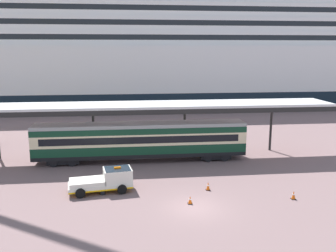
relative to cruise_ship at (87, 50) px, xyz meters
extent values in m
plane|color=#755B5B|center=(13.05, -56.16, -11.68)|extent=(400.00, 400.00, 0.00)
cube|color=black|center=(0.03, 0.01, -9.82)|extent=(159.74, 28.80, 3.73)
cube|color=silver|center=(0.03, 0.01, -3.60)|extent=(159.74, 28.80, 8.70)
cube|color=silver|center=(0.03, 0.01, 2.07)|extent=(146.96, 26.50, 2.63)
cube|color=black|center=(0.03, -13.19, 2.20)|extent=(140.57, 0.12, 0.95)
cube|color=silver|center=(0.03, 0.01, 4.69)|extent=(141.08, 25.44, 2.63)
cube|color=black|center=(0.03, -12.66, 4.82)|extent=(134.95, 0.12, 0.95)
cube|color=silver|center=(0.03, 0.01, 7.32)|extent=(135.20, 24.38, 2.63)
cube|color=black|center=(0.03, -12.13, 7.45)|extent=(129.32, 0.12, 0.95)
cube|color=silver|center=(0.03, 0.01, 9.95)|extent=(129.32, 23.32, 2.63)
cube|color=silver|center=(9.50, -43.27, -5.74)|extent=(40.75, 5.07, 0.25)
cube|color=black|center=(9.50, -45.70, -6.12)|extent=(40.75, 0.20, 0.50)
cylinder|color=black|center=(4.41, -41.13, -8.77)|extent=(0.28, 0.28, 5.82)
cylinder|color=black|center=(14.60, -41.13, -8.77)|extent=(0.28, 0.28, 5.82)
cylinder|color=black|center=(24.79, -41.13, -8.77)|extent=(0.28, 0.28, 5.82)
cube|color=black|center=(9.50, -43.77, -10.83)|extent=(22.05, 2.80, 0.40)
cube|color=#0F3823|center=(9.50, -43.77, -10.18)|extent=(22.05, 2.80, 0.90)
cube|color=beige|center=(9.50, -43.77, -9.13)|extent=(22.05, 2.80, 1.20)
cube|color=black|center=(9.50, -45.14, -9.08)|extent=(20.29, 0.08, 0.72)
cube|color=#0F3823|center=(9.50, -43.77, -8.23)|extent=(22.05, 2.80, 0.60)
cube|color=#9C9C9C|center=(9.50, -43.77, -7.75)|extent=(22.05, 2.69, 0.36)
cube|color=black|center=(1.56, -43.77, -11.23)|extent=(3.20, 2.35, 0.50)
cylinder|color=black|center=(0.66, -44.94, -11.26)|extent=(0.84, 0.12, 0.84)
cylinder|color=black|center=(2.46, -44.94, -11.26)|extent=(0.84, 0.12, 0.84)
cube|color=black|center=(17.44, -43.77, -11.23)|extent=(3.20, 2.35, 0.50)
cylinder|color=black|center=(16.54, -44.94, -11.26)|extent=(0.84, 0.12, 0.84)
cylinder|color=black|center=(18.34, -44.94, -11.26)|extent=(0.84, 0.12, 0.84)
cube|color=silver|center=(5.79, -52.08, -11.10)|extent=(5.44, 2.75, 0.36)
cube|color=#F2B20C|center=(5.79, -52.08, -11.23)|extent=(5.44, 2.77, 0.12)
cube|color=silver|center=(7.23, -51.87, -10.37)|extent=(2.55, 2.24, 1.10)
cube|color=#19232D|center=(7.23, -51.87, -10.02)|extent=(2.33, 2.13, 0.44)
cube|color=orange|center=(7.23, -51.87, -9.74)|extent=(0.58, 0.28, 0.16)
cube|color=silver|center=(4.77, -52.24, -10.74)|extent=(3.17, 2.33, 0.36)
cylinder|color=black|center=(7.29, -50.85, -11.28)|extent=(0.83, 0.37, 0.80)
cylinder|color=black|center=(7.59, -52.82, -11.28)|extent=(0.83, 0.37, 0.80)
cylinder|color=black|center=(4.00, -51.34, -11.28)|extent=(0.83, 0.37, 0.80)
cylinder|color=black|center=(4.30, -53.32, -11.28)|extent=(0.83, 0.37, 0.80)
cube|color=black|center=(12.79, -55.41, -11.66)|extent=(0.36, 0.36, 0.04)
cone|color=#EA590F|center=(12.79, -55.41, -11.34)|extent=(0.30, 0.30, 0.60)
cylinder|color=white|center=(12.79, -55.41, -11.31)|extent=(0.17, 0.17, 0.08)
cube|color=black|center=(14.78, -52.79, -11.66)|extent=(0.36, 0.36, 0.04)
cone|color=#EA590F|center=(14.78, -52.79, -11.29)|extent=(0.30, 0.30, 0.69)
cylinder|color=white|center=(14.78, -52.79, -11.26)|extent=(0.17, 0.17, 0.10)
cube|color=black|center=(21.08, -55.45, -11.66)|extent=(0.36, 0.36, 0.04)
cone|color=#EA590F|center=(21.08, -55.45, -11.31)|extent=(0.30, 0.30, 0.67)
cylinder|color=white|center=(21.08, -55.45, -11.27)|extent=(0.17, 0.17, 0.09)
cylinder|color=black|center=(5.98, -52.75, -11.33)|extent=(0.44, 0.44, 0.70)
sphere|color=black|center=(5.98, -52.75, -10.96)|extent=(0.48, 0.48, 0.48)
camera|label=1|loc=(8.13, -81.55, -0.11)|focal=39.40mm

